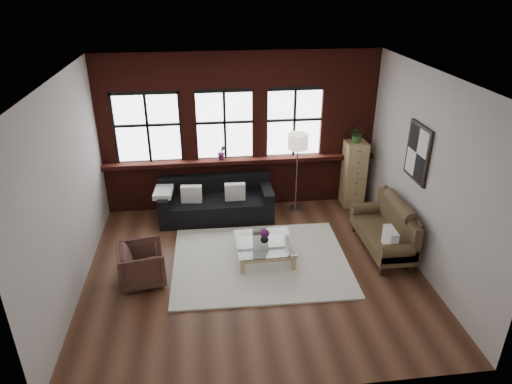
{
  "coord_description": "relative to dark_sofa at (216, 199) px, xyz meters",
  "views": [
    {
      "loc": [
        -0.74,
        -6.27,
        4.49
      ],
      "look_at": [
        0.1,
        0.6,
        1.15
      ],
      "focal_mm": 32.0,
      "sensor_mm": 36.0,
      "label": 1
    }
  ],
  "objects": [
    {
      "name": "wall_front",
      "position": [
        0.54,
        -4.4,
        1.2
      ],
      "size": [
        5.5,
        0.0,
        5.5
      ],
      "primitive_type": "plane",
      "rotation": [
        -1.57,
        0.0,
        0.0
      ],
      "color": "beige",
      "rests_on": "ground"
    },
    {
      "name": "armchair",
      "position": [
        -1.26,
        -2.0,
        -0.08
      ],
      "size": [
        0.82,
        0.8,
        0.65
      ],
      "primitive_type": "imported",
      "rotation": [
        0.0,
        0.0,
        1.74
      ],
      "color": "#442922",
      "rests_on": "floor"
    },
    {
      "name": "window_right",
      "position": [
        1.64,
        0.55,
        1.35
      ],
      "size": [
        1.38,
        0.1,
        1.5
      ],
      "primitive_type": null,
      "color": "black",
      "rests_on": "brick_backwall"
    },
    {
      "name": "wall_back",
      "position": [
        0.54,
        0.6,
        1.2
      ],
      "size": [
        5.5,
        0.0,
        5.5
      ],
      "primitive_type": "plane",
      "rotation": [
        1.57,
        0.0,
        0.0
      ],
      "color": "beige",
      "rests_on": "ground"
    },
    {
      "name": "coffee_table",
      "position": [
        0.76,
        -1.58,
        -0.25
      ],
      "size": [
        0.99,
        0.99,
        0.33
      ],
      "primitive_type": null,
      "rotation": [
        0.0,
        0.0,
        0.02
      ],
      "color": "tan",
      "rests_on": "shag_rug"
    },
    {
      "name": "pillow_settee",
      "position": [
        2.76,
        -2.09,
        0.15
      ],
      "size": [
        0.15,
        0.38,
        0.34
      ],
      "primitive_type": "cube",
      "rotation": [
        0.0,
        0.0,
        -0.03
      ],
      "color": "white",
      "rests_on": "vintage_settee"
    },
    {
      "name": "pillow_b",
      "position": [
        0.37,
        -0.1,
        0.19
      ],
      "size": [
        0.4,
        0.14,
        0.34
      ],
      "primitive_type": "cube",
      "rotation": [
        0.0,
        0.0,
        -0.01
      ],
      "color": "white",
      "rests_on": "dark_sofa"
    },
    {
      "name": "wall_poster",
      "position": [
        3.26,
        -1.6,
        1.45
      ],
      "size": [
        0.05,
        0.74,
        0.94
      ],
      "primitive_type": null,
      "color": "black",
      "rests_on": "wall_right"
    },
    {
      "name": "floor_lamp",
      "position": [
        1.65,
        0.15,
        0.5
      ],
      "size": [
        0.4,
        0.4,
        1.8
      ],
      "primitive_type": null,
      "color": "#A5A5A8",
      "rests_on": "floor"
    },
    {
      "name": "wall_right",
      "position": [
        3.29,
        -1.9,
        1.2
      ],
      "size": [
        0.0,
        5.0,
        5.0
      ],
      "primitive_type": "plane",
      "rotation": [
        1.57,
        0.0,
        -1.57
      ],
      "color": "beige",
      "rests_on": "ground"
    },
    {
      "name": "sill_plant",
      "position": [
        0.16,
        0.42,
        0.83
      ],
      "size": [
        0.2,
        0.17,
        0.32
      ],
      "primitive_type": "imported",
      "rotation": [
        0.0,
        0.0,
        0.19
      ],
      "color": "#612156",
      "rests_on": "sill_ledge"
    },
    {
      "name": "sill_ledge",
      "position": [
        0.54,
        0.45,
        0.64
      ],
      "size": [
        5.5,
        0.3,
        0.08
      ],
      "primitive_type": "cube",
      "color": "#4A1711",
      "rests_on": "brick_backwall"
    },
    {
      "name": "potted_plant_top",
      "position": [
        2.89,
        0.24,
        1.17
      ],
      "size": [
        0.36,
        0.33,
        0.35
      ],
      "primitive_type": "imported",
      "rotation": [
        0.0,
        0.0,
        -0.19
      ],
      "color": "#2D5923",
      "rests_on": "drawer_chest"
    },
    {
      "name": "flowers",
      "position": [
        0.76,
        -1.58,
        0.1
      ],
      "size": [
        0.16,
        0.16,
        0.16
      ],
      "primitive_type": "sphere",
      "color": "#612156",
      "rests_on": "vase"
    },
    {
      "name": "vase",
      "position": [
        0.76,
        -1.58,
        -0.01
      ],
      "size": [
        0.15,
        0.15,
        0.15
      ],
      "primitive_type": "imported",
      "rotation": [
        0.0,
        0.0,
        0.04
      ],
      "color": "#B2B2B2",
      "rests_on": "coffee_table"
    },
    {
      "name": "pillow_a",
      "position": [
        -0.48,
        -0.1,
        0.19
      ],
      "size": [
        0.41,
        0.18,
        0.34
      ],
      "primitive_type": "cube",
      "rotation": [
        0.0,
        0.0,
        -0.1
      ],
      "color": "white",
      "rests_on": "dark_sofa"
    },
    {
      "name": "dark_sofa",
      "position": [
        0.0,
        0.0,
        0.0
      ],
      "size": [
        2.24,
        0.91,
        0.81
      ],
      "primitive_type": null,
      "color": "black",
      "rests_on": "floor"
    },
    {
      "name": "ceiling",
      "position": [
        0.54,
        -1.9,
        2.8
      ],
      "size": [
        5.5,
        5.5,
        0.0
      ],
      "primitive_type": "plane",
      "rotation": [
        3.14,
        0.0,
        0.0
      ],
      "color": "white",
      "rests_on": "ground"
    },
    {
      "name": "window_left",
      "position": [
        -1.26,
        0.55,
        1.35
      ],
      "size": [
        1.38,
        0.1,
        1.5
      ],
      "primitive_type": null,
      "color": "black",
      "rests_on": "brick_backwall"
    },
    {
      "name": "vintage_settee",
      "position": [
        2.84,
        -1.58,
        0.04
      ],
      "size": [
        0.74,
        1.67,
        0.89
      ],
      "primitive_type": null,
      "color": "#4A3A22",
      "rests_on": "floor"
    },
    {
      "name": "shag_rug",
      "position": [
        0.67,
        -1.69,
        -0.39
      ],
      "size": [
        3.02,
        2.4,
        0.03
      ],
      "primitive_type": "cube",
      "rotation": [
        0.0,
        0.0,
        -0.02
      ],
      "color": "silver",
      "rests_on": "floor"
    },
    {
      "name": "floor",
      "position": [
        0.54,
        -1.9,
        -0.4
      ],
      "size": [
        5.5,
        5.5,
        0.0
      ],
      "primitive_type": "plane",
      "color": "#462719",
      "rests_on": "ground"
    },
    {
      "name": "window_mid",
      "position": [
        0.24,
        0.55,
        1.35
      ],
      "size": [
        1.38,
        0.1,
        1.5
      ],
      "primitive_type": null,
      "color": "black",
      "rests_on": "brick_backwall"
    },
    {
      "name": "drawer_chest",
      "position": [
        2.89,
        0.24,
        0.29
      ],
      "size": [
        0.43,
        0.43,
        1.4
      ],
      "primitive_type": "cube",
      "color": "tan",
      "rests_on": "floor"
    },
    {
      "name": "brick_backwall",
      "position": [
        0.54,
        0.54,
        1.2
      ],
      "size": [
        5.5,
        0.12,
        3.2
      ],
      "primitive_type": null,
      "color": "#4A1711",
      "rests_on": "floor"
    },
    {
      "name": "wall_left",
      "position": [
        -2.21,
        -1.9,
        1.2
      ],
      "size": [
        0.0,
        5.0,
        5.0
      ],
      "primitive_type": "plane",
      "rotation": [
        1.57,
        0.0,
        1.57
      ],
      "color": "beige",
      "rests_on": "ground"
    }
  ]
}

